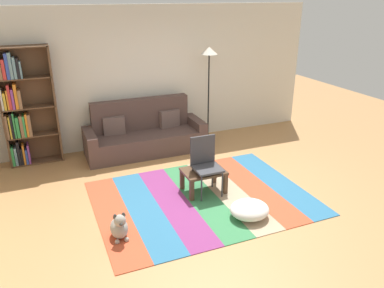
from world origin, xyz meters
name	(u,v)px	position (x,y,z in m)	size (l,w,h in m)	color
ground_plane	(207,194)	(0.00, 0.00, 0.00)	(14.00, 14.00, 0.00)	#B27F4C
back_wall	(154,76)	(0.00, 2.55, 1.35)	(6.80, 0.10, 2.70)	silver
rug	(202,198)	(-0.12, -0.08, 0.01)	(3.16, 2.36, 0.01)	#C64C2D
couch	(145,135)	(-0.40, 2.02, 0.34)	(2.26, 0.80, 1.00)	#4C3833
bookshelf	(22,108)	(-2.47, 2.30, 1.03)	(0.90, 0.28, 2.08)	brown
coffee_table	(204,174)	(-0.01, 0.11, 0.29)	(0.64, 0.47, 0.35)	#513826
pouf	(249,210)	(0.27, -0.81, 0.12)	(0.55, 0.51, 0.22)	white
dog	(119,227)	(-1.49, -0.59, 0.16)	(0.22, 0.35, 0.40)	#9E998E
standing_lamp	(209,63)	(1.00, 2.13, 1.60)	(0.32, 0.32, 1.92)	black
tv_remote	(207,171)	(0.03, 0.06, 0.37)	(0.04, 0.15, 0.02)	black
folding_chair	(205,161)	(0.00, 0.09, 0.53)	(0.40, 0.40, 0.90)	#38383D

